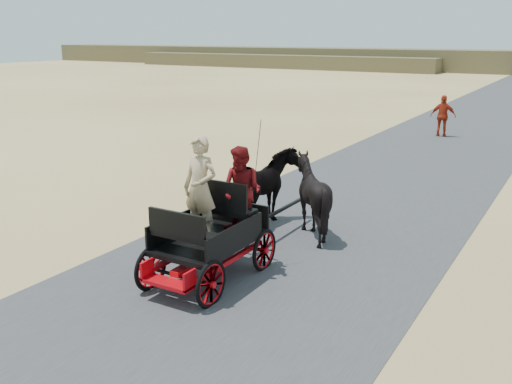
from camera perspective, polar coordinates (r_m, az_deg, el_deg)
The scene contains 9 objects.
ground at distance 8.95m, azimuth -6.86°, elevation -12.42°, with size 140.00×140.00×0.00m, color tan.
road at distance 8.95m, azimuth -6.86°, elevation -12.40°, with size 6.00×140.00×0.01m, color #38383A.
ridge_near at distance 73.16m, azimuth 2.13°, elevation 12.93°, with size 40.00×4.00×1.60m, color brown.
carriage at distance 10.12m, azimuth -4.65°, elevation -6.69°, with size 1.30×2.40×0.72m, color black, non-canonical shape.
horse_left at distance 12.65m, azimuth 1.08°, elevation 0.27°, with size 0.91×2.01×1.70m, color black.
horse_right at distance 12.16m, azimuth 5.60°, elevation -0.42°, with size 1.37×1.54×1.70m, color black.
driver_man at distance 9.87m, azimuth -5.59°, elevation 0.43°, with size 0.66×0.43×1.80m, color tan.
passenger_woman at distance 10.06m, azimuth -1.43°, elevation 0.14°, with size 0.77×0.60×1.58m, color #660C0F.
pedestrian at distance 25.19m, azimuth 18.20°, elevation 7.23°, with size 1.01×0.42×1.73m, color #A02712.
Camera 1 is at (4.89, -6.22, 4.19)m, focal length 40.00 mm.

